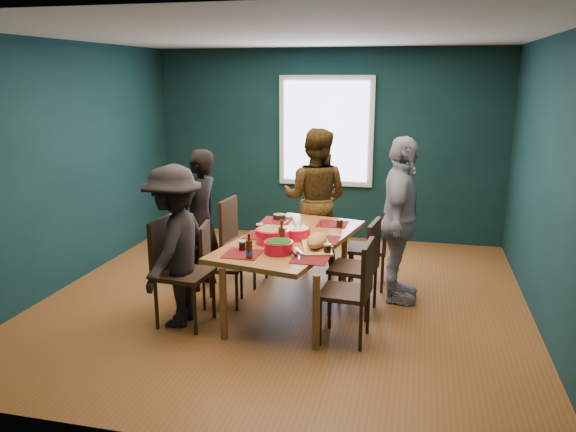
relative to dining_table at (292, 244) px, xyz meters
name	(u,v)px	position (x,y,z in m)	size (l,w,h in m)	color
room	(291,168)	(-0.11, 0.42, 0.71)	(5.01, 5.01, 2.71)	brown
dining_table	(292,244)	(0.00, 0.00, 0.00)	(1.31, 2.07, 0.73)	brown
chair_left_far	(237,234)	(-0.76, 0.54, -0.10)	(0.47, 0.47, 0.97)	black
chair_left_mid	(214,258)	(-0.78, -0.15, -0.16)	(0.45, 0.45, 0.86)	black
chair_left_near	(175,263)	(-0.99, -0.65, -0.06)	(0.50, 0.50, 1.03)	black
chair_right_far	(376,241)	(0.79, 0.74, -0.13)	(0.43, 0.43, 0.91)	black
chair_right_mid	(363,260)	(0.73, -0.04, -0.10)	(0.49, 0.49, 0.96)	black
chair_right_near	(355,284)	(0.73, -0.65, -0.12)	(0.45, 0.45, 0.93)	black
person_far_left	(200,220)	(-1.10, 0.28, 0.12)	(0.57, 0.37, 1.56)	black
person_back	(315,199)	(0.00, 1.27, 0.20)	(0.84, 0.65, 1.72)	black
person_right	(400,221)	(1.05, 0.41, 0.21)	(1.02, 0.42, 1.74)	white
person_near_left	(175,246)	(-0.97, -0.66, 0.11)	(0.99, 0.57, 1.54)	black
bowl_salad	(273,235)	(-0.14, -0.20, 0.14)	(0.33, 0.33, 0.14)	red
bowl_dumpling	(297,233)	(0.06, -0.01, 0.13)	(0.26, 0.26, 0.25)	red
bowl_herbs	(279,246)	(0.00, -0.51, 0.13)	(0.27, 0.27, 0.12)	red
cutting_board	(317,242)	(0.31, -0.29, 0.13)	(0.39, 0.65, 0.14)	#D5B572
small_bowl	(279,217)	(-0.30, 0.69, 0.10)	(0.14, 0.14, 0.06)	black
beer_bottle_a	(249,250)	(-0.22, -0.74, 0.15)	(0.06, 0.06, 0.23)	#431B0C
beer_bottle_b	(282,236)	(-0.03, -0.29, 0.17)	(0.07, 0.07, 0.26)	#431B0C
cola_glass_a	(242,245)	(-0.35, -0.52, 0.12)	(0.07, 0.07, 0.10)	black
cola_glass_b	(327,249)	(0.44, -0.45, 0.12)	(0.07, 0.07, 0.10)	black
cola_glass_c	(340,223)	(0.42, 0.50, 0.12)	(0.07, 0.07, 0.10)	black
cola_glass_d	(260,228)	(-0.36, 0.08, 0.13)	(0.08, 0.08, 0.10)	black
napkin_a	(326,238)	(0.34, 0.07, 0.07)	(0.12, 0.12, 0.00)	#F18465
napkin_b	(247,245)	(-0.36, -0.34, 0.07)	(0.12, 0.12, 0.00)	#F18465
napkin_c	(314,263)	(0.37, -0.71, 0.07)	(0.13, 0.13, 0.00)	#F18465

